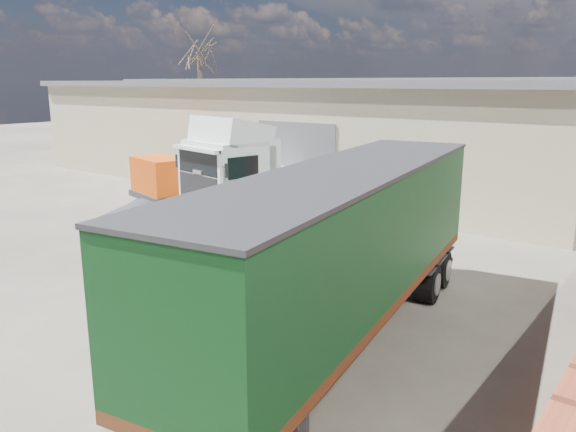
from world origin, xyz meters
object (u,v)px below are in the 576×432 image
Objects in this scene: panel_van at (281,186)px; orange_skip at (160,180)px; box_trailer at (347,239)px; bare_tree at (199,43)px; tractor_unit at (247,189)px.

panel_van is 5.87m from orange_skip.
orange_skip is at bearing 143.37° from box_trailer.
box_trailer is 13.29m from panel_van.
bare_tree reaches higher than orange_skip.
bare_tree is at bearing 157.10° from panel_van.
bare_tree is 1.46× the size of tractor_unit.
bare_tree is 2.87× the size of orange_skip.
tractor_unit reaches higher than panel_van.
panel_van is (-9.14, 9.55, -1.34)m from box_trailer.
orange_skip is (-14.64, 7.50, -1.41)m from box_trailer.
orange_skip is at bearing 170.92° from tractor_unit.
bare_tree reaches higher than box_trailer.
bare_tree is 2.19× the size of panel_van.
bare_tree reaches higher than tractor_unit.
orange_skip is (10.00, -12.42, -7.11)m from bare_tree.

